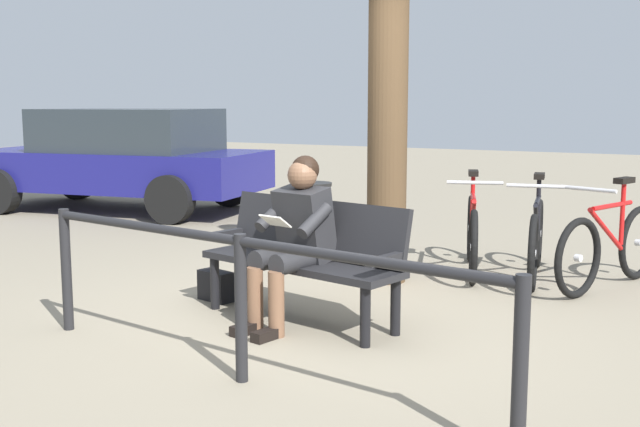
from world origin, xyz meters
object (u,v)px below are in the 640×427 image
handbag (216,286)px  bicycle_blue (610,246)px  bicycle_orange (472,234)px  parked_car (121,157)px  bicycle_red (536,239)px  litter_bin (313,227)px  tree_trunk (388,99)px  bench (307,251)px  person_reading (295,233)px

handbag → bicycle_blue: size_ratio=0.19×
bicycle_orange → parked_car: (5.76, -1.52, 0.41)m
bicycle_blue → bicycle_red: 0.63m
litter_bin → bicycle_blue: size_ratio=0.52×
tree_trunk → bicycle_orange: size_ratio=1.99×
parked_car → bicycle_red: bearing=156.2°
litter_bin → bicycle_red: bicycle_red is taller
bicycle_red → bicycle_orange: bearing=-101.0°
tree_trunk → bicycle_orange: tree_trunk is taller
bench → parked_car: 6.35m
bicycle_blue → bicycle_red: same height
bench → bicycle_blue: size_ratio=1.03×
litter_bin → bicycle_blue: (-2.54, -0.64, -0.06)m
person_reading → bicycle_blue: 2.87m
tree_trunk → parked_car: size_ratio=0.72×
bench → person_reading: size_ratio=1.38×
bicycle_red → bicycle_orange: 0.59m
person_reading → parked_car: parked_car is taller
handbag → parked_car: 5.60m
litter_bin → bicycle_red: bearing=-160.5°
person_reading → parked_car: bearing=-24.8°
bench → litter_bin: size_ratio=2.00×
bicycle_red → parked_car: (6.35, -1.51, 0.41)m
bicycle_orange → bench: bearing=-34.1°
person_reading → litter_bin: bearing=-53.2°
parked_car → litter_bin: bearing=143.4°
bench → litter_bin: bench is taller
bicycle_red → bicycle_orange: (0.59, 0.00, 0.00)m
tree_trunk → bench: bearing=89.9°
handbag → litter_bin: size_ratio=0.36×
bicycle_blue → bicycle_red: bearing=-74.1°
person_reading → bicycle_orange: size_ratio=0.75×
handbag → bicycle_orange: bearing=-125.9°
person_reading → handbag: person_reading is taller
litter_bin → bicycle_blue: bicycle_blue is taller
person_reading → bicycle_orange: person_reading is taller
litter_bin → parked_car: parked_car is taller
bicycle_orange → parked_car: 5.97m
bench → person_reading: bearing=99.8°
litter_bin → tree_trunk: bearing=176.8°
person_reading → handbag: (0.90, -0.26, -0.54)m
bench → parked_car: bearing=-23.6°
person_reading → bicycle_red: (-1.14, -2.27, -0.31)m
bench → person_reading: 0.23m
handbag → bicycle_blue: 3.33m
tree_trunk → litter_bin: 1.41m
handbag → tree_trunk: (-0.90, -1.29, 1.48)m
bench → bicycle_orange: (-0.55, -2.10, -0.15)m
person_reading → bicycle_orange: bearing=-92.5°
bicycle_blue → bicycle_orange: 1.22m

